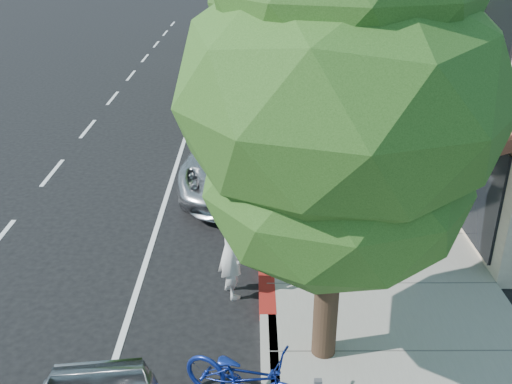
{
  "coord_description": "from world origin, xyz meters",
  "views": [
    {
      "loc": [
        -0.27,
        -9.51,
        6.62
      ],
      "look_at": [
        -0.21,
        1.74,
        1.35
      ],
      "focal_mm": 40.0,
      "sensor_mm": 36.0,
      "label": 1
    }
  ],
  "objects_px": {
    "bicycle": "(245,377)",
    "dark_sedan": "(225,77)",
    "street_tree_2": "(288,3)",
    "silver_suv": "(245,149)",
    "street_tree_1": "(304,4)",
    "pedestrian": "(320,143)",
    "street_tree_0": "(339,102)",
    "cyclist": "(231,251)",
    "white_pickup": "(216,50)",
    "dark_suv_far": "(249,29)"
  },
  "relations": [
    {
      "from": "bicycle",
      "to": "dark_sedan",
      "type": "height_order",
      "value": "dark_sedan"
    },
    {
      "from": "street_tree_2",
      "to": "silver_suv",
      "type": "xyz_separation_m",
      "value": [
        -1.4,
        -4.5,
        -3.4
      ]
    },
    {
      "from": "street_tree_1",
      "to": "pedestrian",
      "type": "height_order",
      "value": "street_tree_1"
    },
    {
      "from": "silver_suv",
      "to": "street_tree_1",
      "type": "bearing_deg",
      "value": -44.19
    },
    {
      "from": "silver_suv",
      "to": "dark_sedan",
      "type": "height_order",
      "value": "silver_suv"
    },
    {
      "from": "street_tree_0",
      "to": "pedestrian",
      "type": "bearing_deg",
      "value": 84.54
    },
    {
      "from": "street_tree_0",
      "to": "dark_sedan",
      "type": "distance_m",
      "value": 17.07
    },
    {
      "from": "street_tree_0",
      "to": "dark_sedan",
      "type": "height_order",
      "value": "street_tree_0"
    },
    {
      "from": "street_tree_1",
      "to": "cyclist",
      "type": "height_order",
      "value": "street_tree_1"
    },
    {
      "from": "bicycle",
      "to": "dark_sedan",
      "type": "distance_m",
      "value": 17.53
    },
    {
      "from": "pedestrian",
      "to": "street_tree_1",
      "type": "bearing_deg",
      "value": 62.12
    },
    {
      "from": "bicycle",
      "to": "dark_sedan",
      "type": "relative_size",
      "value": 0.44
    },
    {
      "from": "street_tree_2",
      "to": "dark_sedan",
      "type": "relative_size",
      "value": 1.52
    },
    {
      "from": "bicycle",
      "to": "silver_suv",
      "type": "bearing_deg",
      "value": 25.66
    },
    {
      "from": "street_tree_1",
      "to": "white_pickup",
      "type": "xyz_separation_m",
      "value": [
        -3.06,
        16.48,
        -4.26
      ]
    },
    {
      "from": "street_tree_0",
      "to": "cyclist",
      "type": "relative_size",
      "value": 3.73
    },
    {
      "from": "bicycle",
      "to": "silver_suv",
      "type": "xyz_separation_m",
      "value": [
        -0.1,
        8.5,
        0.4
      ]
    },
    {
      "from": "silver_suv",
      "to": "dark_sedan",
      "type": "distance_m",
      "value": 9.05
    },
    {
      "from": "street_tree_2",
      "to": "bicycle",
      "type": "relative_size",
      "value": 3.46
    },
    {
      "from": "bicycle",
      "to": "white_pickup",
      "type": "relative_size",
      "value": 0.39
    },
    {
      "from": "street_tree_1",
      "to": "silver_suv",
      "type": "bearing_deg",
      "value": 133.03
    },
    {
      "from": "street_tree_0",
      "to": "pedestrian",
      "type": "height_order",
      "value": "street_tree_0"
    },
    {
      "from": "silver_suv",
      "to": "pedestrian",
      "type": "height_order",
      "value": "pedestrian"
    },
    {
      "from": "cyclist",
      "to": "dark_suv_far",
      "type": "xyz_separation_m",
      "value": [
        0.2,
        26.0,
        -0.06
      ]
    },
    {
      "from": "silver_suv",
      "to": "pedestrian",
      "type": "xyz_separation_m",
      "value": [
        2.12,
        0.05,
        0.15
      ]
    },
    {
      "from": "street_tree_1",
      "to": "bicycle",
      "type": "xyz_separation_m",
      "value": [
        -1.3,
        -7.0,
        -4.47
      ]
    },
    {
      "from": "silver_suv",
      "to": "dark_suv_far",
      "type": "relative_size",
      "value": 1.24
    },
    {
      "from": "dark_sedan",
      "to": "white_pickup",
      "type": "xyz_separation_m",
      "value": [
        -0.72,
        5.98,
        -0.02
      ]
    },
    {
      "from": "street_tree_0",
      "to": "pedestrian",
      "type": "relative_size",
      "value": 3.93
    },
    {
      "from": "street_tree_2",
      "to": "white_pickup",
      "type": "relative_size",
      "value": 1.37
    },
    {
      "from": "dark_sedan",
      "to": "dark_suv_far",
      "type": "xyz_separation_m",
      "value": [
        0.95,
        11.37,
        0.16
      ]
    },
    {
      "from": "white_pickup",
      "to": "cyclist",
      "type": "bearing_deg",
      "value": -80.72
    },
    {
      "from": "cyclist",
      "to": "dark_suv_far",
      "type": "height_order",
      "value": "cyclist"
    },
    {
      "from": "bicycle",
      "to": "silver_suv",
      "type": "relative_size",
      "value": 0.3
    },
    {
      "from": "cyclist",
      "to": "pedestrian",
      "type": "xyz_separation_m",
      "value": [
        2.32,
        5.68,
        0.1
      ]
    },
    {
      "from": "street_tree_1",
      "to": "dark_suv_far",
      "type": "height_order",
      "value": "street_tree_1"
    },
    {
      "from": "silver_suv",
      "to": "dark_suv_far",
      "type": "bearing_deg",
      "value": 92.79
    },
    {
      "from": "dark_suv_far",
      "to": "pedestrian",
      "type": "xyz_separation_m",
      "value": [
        2.12,
        -20.32,
        0.16
      ]
    },
    {
      "from": "street_tree_2",
      "to": "dark_sedan",
      "type": "xyz_separation_m",
      "value": [
        -2.35,
        4.5,
        -3.57
      ]
    },
    {
      "from": "cyclist",
      "to": "pedestrian",
      "type": "bearing_deg",
      "value": -46.58
    },
    {
      "from": "street_tree_1",
      "to": "cyclist",
      "type": "distance_m",
      "value": 5.98
    },
    {
      "from": "street_tree_0",
      "to": "bicycle",
      "type": "bearing_deg",
      "value": -142.43
    },
    {
      "from": "dark_sedan",
      "to": "dark_suv_far",
      "type": "relative_size",
      "value": 0.85
    },
    {
      "from": "white_pickup",
      "to": "dark_suv_far",
      "type": "height_order",
      "value": "dark_suv_far"
    },
    {
      "from": "street_tree_1",
      "to": "white_pickup",
      "type": "relative_size",
      "value": 1.57
    },
    {
      "from": "white_pickup",
      "to": "pedestrian",
      "type": "bearing_deg",
      "value": -70.55
    },
    {
      "from": "cyclist",
      "to": "dark_sedan",
      "type": "xyz_separation_m",
      "value": [
        -0.75,
        14.63,
        -0.22
      ]
    },
    {
      "from": "street_tree_0",
      "to": "silver_suv",
      "type": "relative_size",
      "value": 1.09
    },
    {
      "from": "street_tree_1",
      "to": "dark_sedan",
      "type": "xyz_separation_m",
      "value": [
        -2.35,
        10.5,
        -4.24
      ]
    },
    {
      "from": "street_tree_1",
      "to": "pedestrian",
      "type": "xyz_separation_m",
      "value": [
        0.72,
        1.55,
        -3.92
      ]
    }
  ]
}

